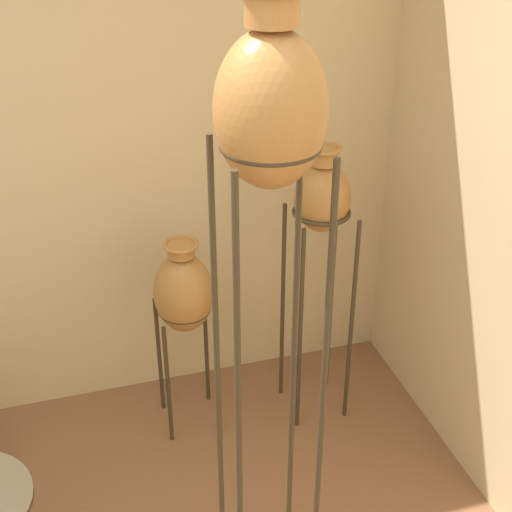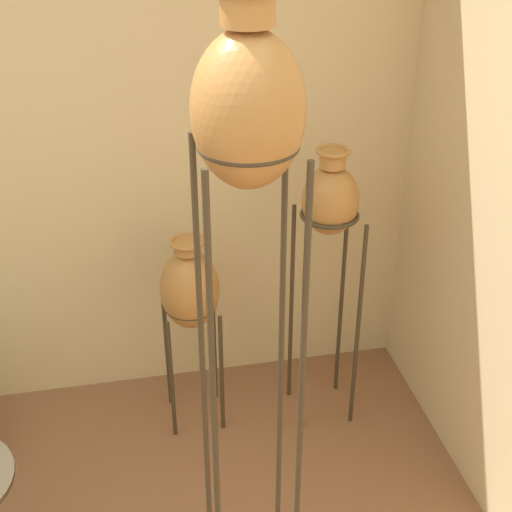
{
  "view_description": "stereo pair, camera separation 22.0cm",
  "coord_description": "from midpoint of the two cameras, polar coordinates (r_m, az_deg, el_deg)",
  "views": [
    {
      "loc": [
        0.31,
        -1.12,
        2.46
      ],
      "look_at": [
        1.0,
        1.21,
        1.08
      ],
      "focal_mm": 50.0,
      "sensor_mm": 36.0,
      "label": 1
    },
    {
      "loc": [
        0.53,
        -1.17,
        2.46
      ],
      "look_at": [
        1.0,
        1.21,
        1.08
      ],
      "focal_mm": 50.0,
      "sensor_mm": 36.0,
      "label": 2
    }
  ],
  "objects": [
    {
      "name": "vase_stand_medium",
      "position": [
        3.11,
        7.96,
        3.75
      ],
      "size": [
        0.27,
        0.27,
        1.39
      ],
      "color": "#382D1E",
      "rests_on": "ground_plane"
    },
    {
      "name": "vase_stand_tall",
      "position": [
        1.88,
        2.77,
        9.99
      ],
      "size": [
        0.3,
        0.3,
        2.19
      ],
      "color": "#382D1E",
      "rests_on": "ground_plane"
    },
    {
      "name": "vase_stand_short",
      "position": [
        3.22,
        -3.38,
        -2.84
      ],
      "size": [
        0.27,
        0.27,
        1.0
      ],
      "color": "#382D1E",
      "rests_on": "ground_plane"
    }
  ]
}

